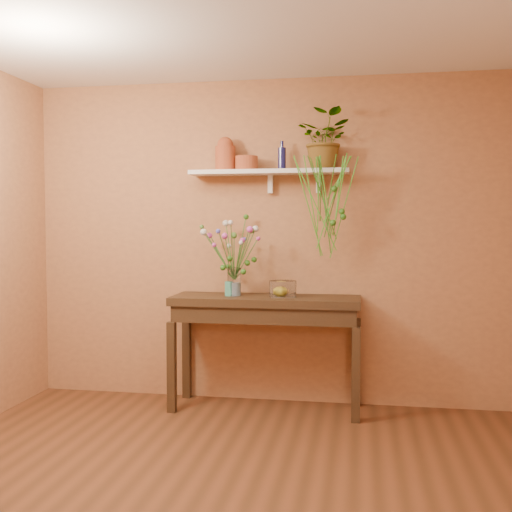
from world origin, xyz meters
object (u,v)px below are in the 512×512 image
object	(u,v)px
glass_vase	(234,284)
bouquet	(233,243)
sideboard	(266,313)
glass_bowl	(283,289)
terracotta_jug	(225,155)
spider_plant	(326,140)
blue_bottle	(282,158)

from	to	relation	value
glass_vase	bouquet	distance (m)	0.33
sideboard	glass_vase	distance (m)	0.35
glass_vase	glass_bowl	size ratio (longest dim) A/B	1.06
sideboard	terracotta_jug	size ratio (longest dim) A/B	5.43
terracotta_jug	glass_bowl	xyz separation A→B (m)	(0.50, -0.15, -1.10)
sideboard	spider_plant	xyz separation A→B (m)	(0.47, 0.14, 1.39)
terracotta_jug	sideboard	bearing A→B (deg)	-21.78
spider_plant	glass_vase	xyz separation A→B (m)	(-0.73, -0.13, -1.16)
glass_bowl	spider_plant	bearing A→B (deg)	24.27
terracotta_jug	glass_bowl	world-z (taller)	terracotta_jug
spider_plant	glass_vase	size ratio (longest dim) A/B	2.04
blue_bottle	bouquet	xyz separation A→B (m)	(-0.37, -0.15, -0.69)
terracotta_jug	glass_vase	bearing A→B (deg)	-53.33
blue_bottle	glass_bowl	size ratio (longest dim) A/B	1.09
blue_bottle	glass_vase	size ratio (longest dim) A/B	1.02
terracotta_jug	spider_plant	size ratio (longest dim) A/B	0.60
terracotta_jug	bouquet	size ratio (longest dim) A/B	0.52
glass_bowl	glass_vase	bearing A→B (deg)	177.60
bouquet	glass_bowl	size ratio (longest dim) A/B	2.48
glass_vase	glass_bowl	distance (m)	0.40
sideboard	glass_bowl	distance (m)	0.24
sideboard	terracotta_jug	xyz separation A→B (m)	(-0.36, 0.14, 1.29)
blue_bottle	spider_plant	bearing A→B (deg)	-2.59
glass_vase	sideboard	bearing A→B (deg)	-1.59
terracotta_jug	blue_bottle	world-z (taller)	terracotta_jug
blue_bottle	terracotta_jug	bearing A→B (deg)	-178.87
blue_bottle	spider_plant	size ratio (longest dim) A/B	0.50
sideboard	bouquet	distance (m)	0.62
terracotta_jug	glass_vase	size ratio (longest dim) A/B	1.22
glass_vase	spider_plant	bearing A→B (deg)	10.20
sideboard	spider_plant	world-z (taller)	spider_plant
spider_plant	bouquet	world-z (taller)	spider_plant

